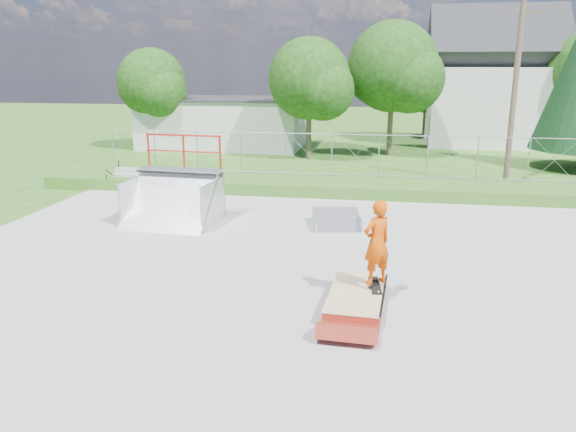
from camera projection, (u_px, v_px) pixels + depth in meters
name	position (u px, v px, depth m)	size (l,w,h in m)	color
ground	(292.00, 271.00, 14.37)	(120.00, 120.00, 0.00)	#2D5618
concrete_pad	(292.00, 270.00, 14.36)	(20.00, 16.00, 0.04)	gray
grass_berm	(329.00, 186.00, 23.35)	(24.00, 3.00, 0.50)	#2D5618
grind_box	(357.00, 300.00, 12.16)	(1.29, 2.46, 0.36)	maroon
quarter_pipe	(171.00, 182.00, 18.21)	(2.84, 2.40, 2.84)	#A3A5AB
flat_bank_ramp	(337.00, 220.00, 18.19)	(1.50, 1.60, 0.46)	#A3A5AB
skateboard	(375.00, 286.00, 12.32)	(0.22, 0.80, 0.02)	black
skater	(377.00, 246.00, 12.08)	(0.68, 0.45, 1.86)	#CD4605
concrete_stairs	(129.00, 179.00, 23.93)	(1.50, 1.60, 0.80)	gray
chain_link_fence	(332.00, 155.00, 24.00)	(20.00, 0.06, 1.80)	gray
utility_building_flat	(225.00, 123.00, 36.22)	(10.00, 6.00, 3.00)	#B8B8B4
gable_house	(492.00, 86.00, 36.67)	(8.40, 6.08, 8.94)	#B8B8B4
utility_pole	(514.00, 92.00, 23.54)	(0.24, 0.24, 8.00)	#4E4031
tree_left_near	(313.00, 82.00, 30.53)	(4.76, 4.48, 6.65)	#4E4031
tree_center	(398.00, 70.00, 31.52)	(5.44, 5.12, 7.60)	#4E4031
tree_left_far	(154.00, 85.00, 34.15)	(4.42, 4.16, 6.18)	#4E4031
tree_back_mid	(430.00, 87.00, 39.10)	(4.08, 3.84, 5.70)	#4E4031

